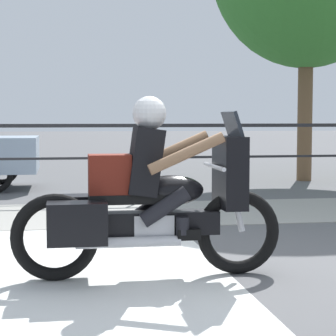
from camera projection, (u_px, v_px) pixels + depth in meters
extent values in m
plane|color=#565659|center=(223.00, 266.00, 6.08)|extent=(120.00, 120.00, 0.00)
cube|color=#99968E|center=(166.00, 213.00, 9.42)|extent=(44.00, 2.40, 0.01)
cube|color=silver|center=(79.00, 276.00, 5.66)|extent=(2.61, 6.00, 0.01)
cube|color=#232326|center=(150.00, 125.00, 11.00)|extent=(36.00, 0.04, 0.06)
cube|color=#232326|center=(150.00, 158.00, 11.04)|extent=(36.00, 0.03, 0.04)
cylinder|color=#232326|center=(150.00, 161.00, 11.05)|extent=(0.05, 0.05, 1.27)
torus|color=black|center=(238.00, 232.00, 5.74)|extent=(0.74, 0.11, 0.74)
torus|color=black|center=(55.00, 237.00, 5.48)|extent=(0.74, 0.11, 0.74)
cube|color=black|center=(149.00, 223.00, 5.60)|extent=(1.21, 0.22, 0.20)
cube|color=silver|center=(152.00, 229.00, 5.61)|extent=(0.34, 0.26, 0.26)
ellipsoid|color=black|center=(171.00, 190.00, 5.61)|extent=(0.57, 0.30, 0.26)
cube|color=black|center=(130.00, 198.00, 5.56)|extent=(0.70, 0.28, 0.08)
cube|color=black|center=(230.00, 172.00, 5.69)|extent=(0.20, 0.53, 0.62)
cube|color=#1E232B|center=(232.00, 125.00, 5.66)|extent=(0.10, 0.45, 0.24)
cylinder|color=silver|center=(214.00, 167.00, 5.66)|extent=(0.04, 0.70, 0.04)
cylinder|color=silver|center=(128.00, 242.00, 5.43)|extent=(0.87, 0.09, 0.09)
cube|color=black|center=(77.00, 223.00, 5.27)|extent=(0.48, 0.28, 0.34)
cube|color=black|center=(76.00, 215.00, 5.74)|extent=(0.48, 0.28, 0.34)
cylinder|color=silver|center=(235.00, 202.00, 5.71)|extent=(0.18, 0.06, 0.53)
cube|color=black|center=(145.00, 161.00, 5.56)|extent=(0.32, 0.36, 0.59)
sphere|color=#8C6647|center=(149.00, 116.00, 5.53)|extent=(0.23, 0.23, 0.23)
sphere|color=silver|center=(149.00, 113.00, 5.53)|extent=(0.29, 0.29, 0.29)
cylinder|color=black|center=(165.00, 207.00, 5.46)|extent=(0.44, 0.13, 0.34)
cylinder|color=black|center=(183.00, 226.00, 5.50)|extent=(0.11, 0.11, 0.15)
cube|color=black|center=(188.00, 234.00, 5.51)|extent=(0.20, 0.10, 0.09)
cylinder|color=black|center=(160.00, 202.00, 5.76)|extent=(0.44, 0.13, 0.34)
cylinder|color=black|center=(176.00, 220.00, 5.80)|extent=(0.11, 0.11, 0.15)
cube|color=black|center=(182.00, 228.00, 5.81)|extent=(0.20, 0.10, 0.09)
cylinder|color=#8C6647|center=(186.00, 153.00, 5.31)|extent=(0.64, 0.09, 0.35)
cylinder|color=#8C6647|center=(174.00, 150.00, 5.90)|extent=(0.64, 0.09, 0.35)
cube|color=maroon|center=(110.00, 175.00, 5.52)|extent=(0.35, 0.27, 0.34)
torus|color=black|center=(2.00, 168.00, 13.40)|extent=(0.68, 0.11, 0.68)
cylinder|color=brown|center=(305.00, 111.00, 14.18)|extent=(0.32, 0.32, 3.01)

